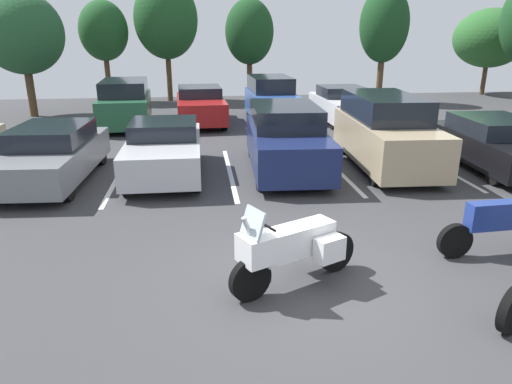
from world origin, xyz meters
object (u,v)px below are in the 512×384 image
object	(u,v)px
car_navy	(286,139)
car_far_blue	(271,100)
car_grey	(52,154)
car_silver	(164,149)
motorcycle_third	(498,224)
car_far_red	(200,106)
car_far_green	(125,103)
car_tan	(386,132)
motorcycle_touring	(292,247)
car_black	(495,143)
car_far_white	(343,105)

from	to	relation	value
car_navy	car_far_blue	size ratio (longest dim) A/B	1.11
car_grey	car_silver	xyz separation A→B (m)	(2.78, 0.15, 0.00)
motorcycle_third	car_far_blue	bearing A→B (deg)	98.33
car_far_red	car_navy	bearing A→B (deg)	-72.72
car_grey	car_far_green	bearing A→B (deg)	83.41
car_grey	car_tan	size ratio (longest dim) A/B	0.94
motorcycle_touring	car_far_red	distance (m)	13.46
car_navy	car_black	xyz separation A→B (m)	(5.84, -0.42, -0.18)
car_far_blue	car_far_white	distance (m)	3.01
car_grey	car_tan	xyz separation A→B (m)	(8.88, 0.33, 0.27)
car_grey	car_tan	distance (m)	8.89
car_far_green	car_far_blue	world-z (taller)	car_far_blue
car_far_green	car_tan	bearing A→B (deg)	-40.90
motorcycle_touring	car_far_white	world-z (taller)	car_far_white
car_grey	car_navy	bearing A→B (deg)	2.57
car_far_blue	car_tan	bearing A→B (deg)	-73.90
car_grey	car_navy	xyz separation A→B (m)	(6.05, 0.27, 0.16)
car_far_red	motorcycle_third	bearing A→B (deg)	-69.17
car_far_green	car_far_blue	bearing A→B (deg)	3.19
car_navy	car_tan	world-z (taller)	car_tan
car_navy	car_far_white	xyz separation A→B (m)	(3.69, 6.89, -0.16)
car_black	car_far_blue	world-z (taller)	car_far_blue
car_far_red	car_far_white	distance (m)	5.94
car_grey	car_black	distance (m)	11.89
car_silver	car_far_red	world-z (taller)	car_far_red
car_tan	motorcycle_touring	bearing A→B (deg)	-121.84
car_tan	car_far_blue	distance (m)	7.59
motorcycle_touring	car_grey	distance (m)	7.75
motorcycle_touring	motorcycle_third	bearing A→B (deg)	9.79
car_black	motorcycle_touring	bearing A→B (deg)	-140.04
motorcycle_touring	car_navy	world-z (taller)	car_navy
car_grey	car_far_white	world-z (taller)	car_far_white
car_tan	car_black	world-z (taller)	car_tan
car_tan	car_far_white	size ratio (longest dim) A/B	1.15
car_navy	car_black	size ratio (longest dim) A/B	1.00
car_far_white	car_black	bearing A→B (deg)	-73.66
car_far_green	motorcycle_touring	bearing A→B (deg)	-72.59
motorcycle_touring	car_silver	bearing A→B (deg)	109.91
car_far_green	car_far_white	bearing A→B (deg)	-0.80
motorcycle_touring	car_black	distance (m)	9.00
car_far_green	motorcycle_third	bearing A→B (deg)	-58.14
car_tan	car_far_red	world-z (taller)	car_tan
motorcycle_third	car_far_white	bearing A→B (deg)	85.07
motorcycle_touring	car_grey	world-z (taller)	car_grey
car_tan	car_far_blue	bearing A→B (deg)	106.10
motorcycle_touring	car_far_green	bearing A→B (deg)	107.41
motorcycle_third	car_silver	size ratio (longest dim) A/B	0.50
car_black	car_grey	bearing A→B (deg)	179.26
car_far_green	car_far_red	bearing A→B (deg)	3.50
motorcycle_touring	car_far_red	size ratio (longest dim) A/B	0.47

